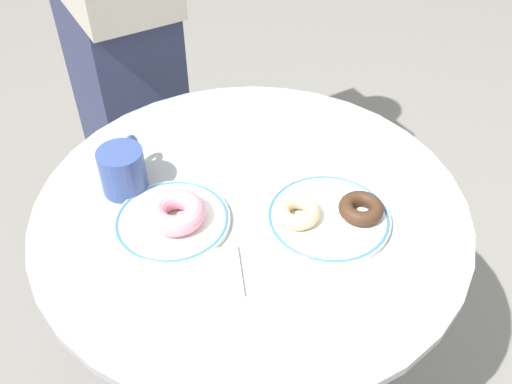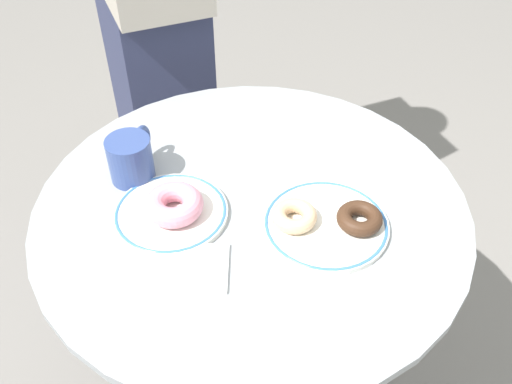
% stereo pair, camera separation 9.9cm
% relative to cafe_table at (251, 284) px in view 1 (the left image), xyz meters
% --- Properties ---
extents(cafe_table, '(0.79, 0.79, 0.75)m').
position_rel_cafe_table_xyz_m(cafe_table, '(0.00, 0.00, 0.00)').
color(cafe_table, '#999EA3').
rests_on(cafe_table, ground).
extents(plate_left, '(0.20, 0.20, 0.01)m').
position_rel_cafe_table_xyz_m(plate_left, '(-0.14, -0.05, 0.24)').
color(plate_left, white).
rests_on(plate_left, cafe_table).
extents(plate_right, '(0.22, 0.22, 0.01)m').
position_rel_cafe_table_xyz_m(plate_right, '(0.14, -0.04, 0.24)').
color(plate_right, white).
rests_on(plate_right, cafe_table).
extents(donut_pink_frosted, '(0.12, 0.12, 0.04)m').
position_rel_cafe_table_xyz_m(donut_pink_frosted, '(-0.13, -0.05, 0.27)').
color(donut_pink_frosted, pink).
rests_on(donut_pink_frosted, plate_left).
extents(donut_chocolate, '(0.11, 0.11, 0.03)m').
position_rel_cafe_table_xyz_m(donut_chocolate, '(0.19, -0.04, 0.26)').
color(donut_chocolate, '#422819').
rests_on(donut_chocolate, plate_right).
extents(donut_glazed, '(0.11, 0.11, 0.03)m').
position_rel_cafe_table_xyz_m(donut_glazed, '(0.08, -0.05, 0.26)').
color(donut_glazed, '#E0B789').
rests_on(donut_glazed, plate_right).
extents(paper_napkin, '(0.13, 0.12, 0.01)m').
position_rel_cafe_table_xyz_m(paper_napkin, '(-0.07, -0.17, 0.24)').
color(paper_napkin, white).
rests_on(paper_napkin, cafe_table).
extents(coffee_mug, '(0.08, 0.12, 0.09)m').
position_rel_cafe_table_xyz_m(coffee_mug, '(-0.23, 0.04, 0.28)').
color(coffee_mug, '#334784').
rests_on(coffee_mug, cafe_table).
extents(person_figure, '(0.41, 0.49, 1.73)m').
position_rel_cafe_table_xyz_m(person_figure, '(-0.35, 0.60, 0.34)').
color(person_figure, '#2D3351').
rests_on(person_figure, ground).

